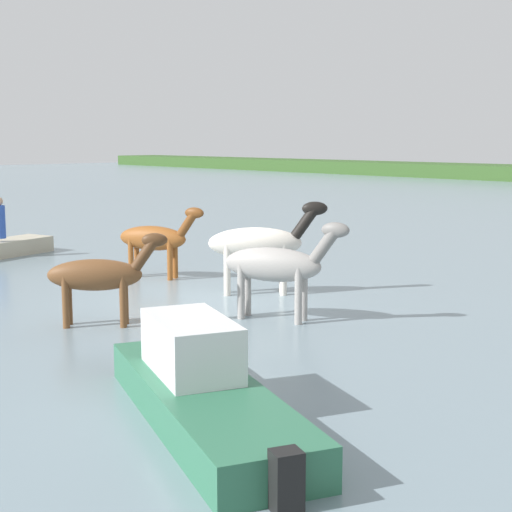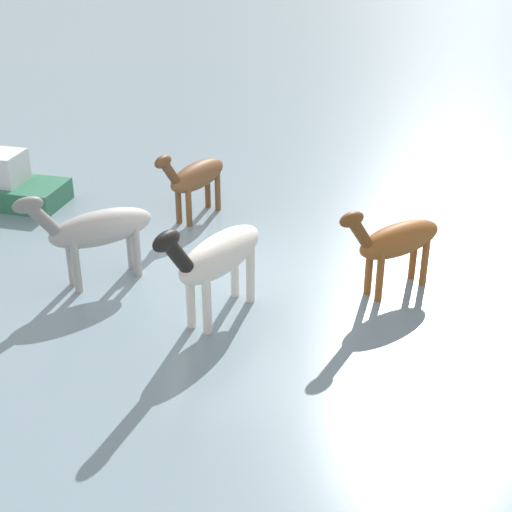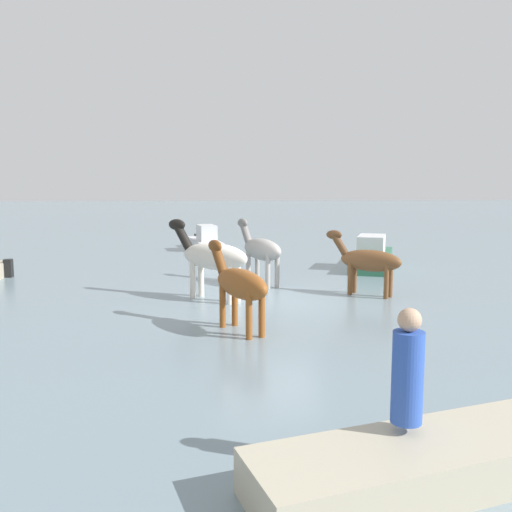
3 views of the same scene
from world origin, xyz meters
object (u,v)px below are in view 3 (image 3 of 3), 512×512
at_px(boat_motor_center, 372,258).
at_px(person_watcher_seated, 408,370).
at_px(horse_rear_stallion, 261,249).
at_px(horse_dun_straggler, 212,256).
at_px(boat_tender_starboard, 205,243).
at_px(horse_lead, 239,284).
at_px(boat_launch_far, 436,468).
at_px(horse_pinto_flank, 368,261).

relative_size(boat_motor_center, person_watcher_seated, 3.98).
xyz_separation_m(horse_rear_stallion, person_watcher_seated, (-10.98, -0.47, 0.06)).
distance_m(horse_dun_straggler, horse_rear_stallion, 2.53).
bearing_deg(boat_tender_starboard, horse_rear_stallion, -0.45).
distance_m(horse_dun_straggler, boat_motor_center, 7.87).
bearing_deg(boat_motor_center, horse_lead, -11.40).
distance_m(boat_motor_center, person_watcher_seated, 14.72).
height_order(boat_launch_far, boat_tender_starboard, boat_tender_starboard).
distance_m(horse_dun_straggler, boat_tender_starboard, 11.05).
bearing_deg(horse_rear_stallion, horse_lead, 145.11).
relative_size(horse_dun_straggler, boat_launch_far, 0.55).
bearing_deg(boat_launch_far, horse_dun_straggler, -92.16).
distance_m(horse_rear_stallion, boat_tender_starboard, 9.15).
relative_size(horse_pinto_flank, horse_dun_straggler, 0.84).
bearing_deg(person_watcher_seated, horse_dun_straggler, 12.25).
bearing_deg(horse_rear_stallion, person_watcher_seated, 157.56).
xyz_separation_m(horse_lead, horse_pinto_flank, (3.37, -3.62, -0.04)).
xyz_separation_m(horse_rear_stallion, boat_tender_starboard, (8.95, 1.72, -0.75)).
bearing_deg(horse_rear_stallion, boat_launch_far, 158.84).
bearing_deg(boat_motor_center, boat_launch_far, 6.48).
height_order(horse_lead, horse_rear_stallion, horse_rear_stallion).
relative_size(horse_lead, horse_pinto_flank, 1.15).
xyz_separation_m(horse_rear_stallion, boat_launch_far, (-11.16, -0.73, -0.90)).
bearing_deg(boat_motor_center, horse_pinto_flank, 2.64).
bearing_deg(boat_launch_far, horse_pinto_flank, -117.67).
xyz_separation_m(boat_tender_starboard, boat_motor_center, (-5.75, -6.06, 0.01)).
distance_m(horse_lead, boat_motor_center, 9.96).
relative_size(horse_lead, boat_motor_center, 0.46).
height_order(horse_pinto_flank, boat_motor_center, horse_pinto_flank).
distance_m(horse_lead, horse_dun_straggler, 3.22).
relative_size(horse_rear_stallion, person_watcher_seated, 2.01).
xyz_separation_m(horse_dun_straggler, boat_tender_starboard, (11.01, 0.26, -0.83)).
height_order(boat_tender_starboard, boat_motor_center, boat_motor_center).
xyz_separation_m(boat_motor_center, person_watcher_seated, (-14.18, 3.87, 0.80)).
xyz_separation_m(boat_launch_far, boat_motor_center, (14.36, -3.61, 0.15)).
bearing_deg(horse_pinto_flank, boat_tender_starboard, -27.75).
bearing_deg(horse_dun_straggler, person_watcher_seated, 142.82).
bearing_deg(horse_dun_straggler, horse_pinto_flank, -136.71).
height_order(horse_dun_straggler, boat_tender_starboard, horse_dun_straggler).
height_order(horse_dun_straggler, boat_motor_center, horse_dun_straggler).
bearing_deg(person_watcher_seated, horse_rear_stallion, 2.47).
height_order(horse_pinto_flank, person_watcher_seated, person_watcher_seated).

